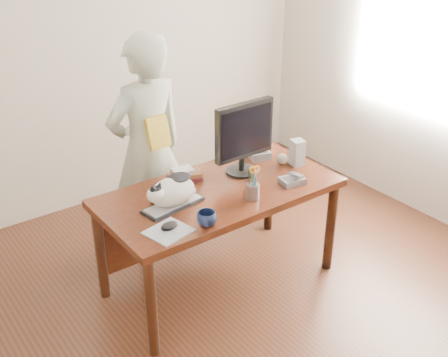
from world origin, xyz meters
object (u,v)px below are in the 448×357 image
cat (171,191)px  keyboard (173,205)px  mouse (170,226)px  person (147,151)px  speaker (297,153)px  baseball (283,159)px  phone (292,180)px  pen_cup (252,189)px  book_stack (185,175)px  monitor (244,135)px  desk (213,204)px  coffee_mug (207,219)px  calculator (257,152)px

cat → keyboard: bearing=8.4°
mouse → person: (0.34, 0.86, 0.08)m
speaker → baseball: speaker is taller
phone → baseball: size_ratio=2.18×
pen_cup → book_stack: size_ratio=0.94×
monitor → speaker: bearing=-17.3°
desk → coffee_mug: coffee_mug is taller
speaker → calculator: (-0.13, 0.28, -0.07)m
keyboard → coffee_mug: 0.31m
cat → coffee_mug: bearing=-87.4°
pen_cup → coffee_mug: bearing=-166.9°
desk → cat: 0.47m
desk → coffee_mug: bearing=-129.1°
monitor → mouse: (-0.80, -0.32, -0.27)m
person → desk: bearing=104.0°
cat → calculator: size_ratio=1.67×
cat → person: (0.19, 0.64, -0.01)m
phone → coffee_mug: bearing=-162.7°
person → coffee_mug: bearing=76.8°
baseball → book_stack: 0.73m
mouse → speaker: (1.19, 0.20, 0.07)m
mouse → cat: bearing=43.7°
baseball → calculator: (-0.06, 0.21, -0.01)m
desk → pen_cup: pen_cup is taller
person → keyboard: bearing=69.3°
book_stack → mouse: bearing=-115.3°
coffee_mug → calculator: coffee_mug is taller
desk → baseball: baseball is taller
book_stack → cat: bearing=-119.6°
pen_cup → phone: (0.35, 0.00, -0.04)m
keyboard → calculator: calculator is taller
monitor → mouse: size_ratio=4.28×
monitor → book_stack: bearing=156.3°
keyboard → mouse: 0.27m
desk → baseball: size_ratio=19.80×
mouse → baseball: 1.15m
coffee_mug → calculator: 1.04m
mouse → coffee_mug: (0.20, -0.09, 0.02)m
desk → calculator: 0.59m
keyboard → person: 0.67m
person → calculator: bearing=148.2°
cat → monitor: 0.69m
phone → cat: bearing=176.2°
monitor → calculator: size_ratio=2.22×
book_stack → calculator: 0.64m
coffee_mug → monitor: bearing=34.7°
keyboard → desk: bearing=6.5°
desk → cat: cat is taller
monitor → calculator: monitor is taller
book_stack → keyboard: bearing=-118.6°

